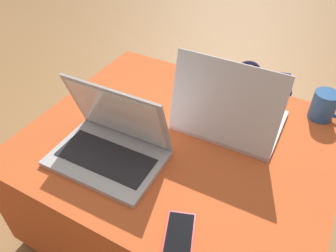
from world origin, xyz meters
name	(u,v)px	position (x,y,z in m)	size (l,w,h in m)	color
ground_plane	(178,216)	(0.00, 0.00, 0.00)	(14.00, 14.00, 0.00)	#9E7042
ottoman	(179,181)	(0.00, 0.00, 0.22)	(0.96, 0.80, 0.44)	maroon
laptop_near	(111,143)	(-0.15, -0.17, 0.49)	(0.33, 0.23, 0.23)	#B7B7BC
laptop_far	(228,114)	(0.11, 0.12, 0.50)	(0.34, 0.26, 0.27)	silver
cell_phone	(179,237)	(0.16, -0.32, 0.45)	(0.11, 0.16, 0.01)	red
backpack	(240,115)	(0.06, 0.50, 0.20)	(0.38, 0.26, 0.49)	#23234C
coffee_mug	(325,106)	(0.38, 0.32, 0.49)	(0.12, 0.08, 0.10)	#285693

